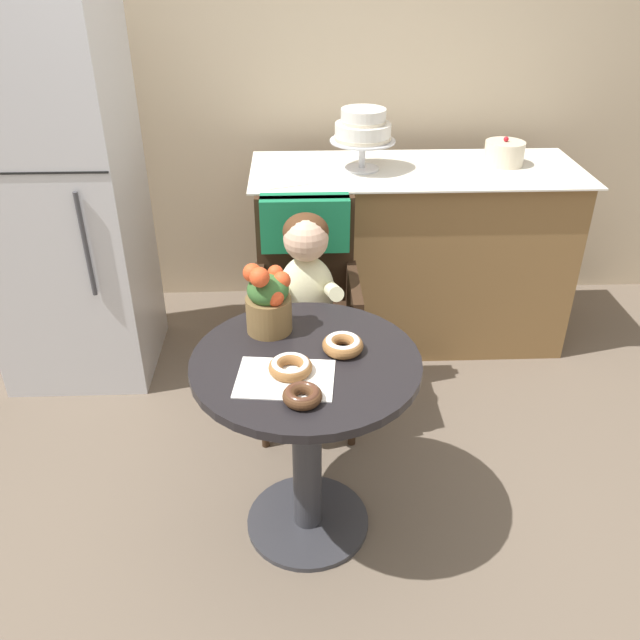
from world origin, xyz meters
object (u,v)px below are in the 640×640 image
object	(u,v)px
donut_mid	(302,395)
round_layer_cake	(504,153)
wicker_chair	(306,278)
donut_front	(343,344)
seated_child	(307,288)
tiered_cake_stand	(363,129)
donut_side	(290,366)
flower_vase	(268,299)
refrigerator	(61,199)
cafe_table	(306,413)

from	to	relation	value
donut_mid	round_layer_cake	size ratio (longest dim) A/B	0.61
wicker_chair	round_layer_cake	bearing A→B (deg)	29.83
donut_front	donut_mid	distance (m)	0.28
seated_child	tiered_cake_stand	distance (m)	0.90
donut_mid	tiered_cake_stand	bearing A→B (deg)	78.68
wicker_chair	donut_side	xyz separation A→B (m)	(-0.06, -0.77, 0.10)
wicker_chair	round_layer_cake	world-z (taller)	round_layer_cake
seated_child	tiered_cake_stand	world-z (taller)	tiered_cake_stand
flower_vase	refrigerator	bearing A→B (deg)	135.32
donut_side	flower_vase	xyz separation A→B (m)	(-0.07, 0.25, 0.09)
wicker_chair	tiered_cake_stand	xyz separation A→B (m)	(0.28, 0.60, 0.45)
round_layer_cake	donut_front	bearing A→B (deg)	-123.02
wicker_chair	donut_side	size ratio (longest dim) A/B	7.25
refrigerator	donut_front	bearing A→B (deg)	-42.23
cafe_table	refrigerator	distance (m)	1.56
cafe_table	wicker_chair	size ratio (longest dim) A/B	0.75
flower_vase	round_layer_cake	size ratio (longest dim) A/B	1.35
wicker_chair	donut_mid	distance (m)	0.92
donut_mid	refrigerator	bearing A→B (deg)	128.33
cafe_table	donut_front	size ratio (longest dim) A/B	5.55
flower_vase	round_layer_cake	world-z (taller)	round_layer_cake
donut_side	cafe_table	bearing A→B (deg)	56.35
round_layer_cake	seated_child	bearing A→B (deg)	-139.88
wicker_chair	donut_side	bearing A→B (deg)	-98.86
donut_mid	tiered_cake_stand	world-z (taller)	tiered_cake_stand
cafe_table	round_layer_cake	distance (m)	1.72
cafe_table	donut_mid	xyz separation A→B (m)	(-0.01, -0.21, 0.23)
cafe_table	donut_front	world-z (taller)	donut_front
donut_mid	tiered_cake_stand	size ratio (longest dim) A/B	0.38
donut_side	tiered_cake_stand	bearing A→B (deg)	76.22
refrigerator	tiered_cake_stand	bearing A→B (deg)	8.50
cafe_table	flower_vase	bearing A→B (deg)	123.38
donut_front	round_layer_cake	size ratio (longest dim) A/B	0.70
cafe_table	donut_mid	size ratio (longest dim) A/B	6.35
tiered_cake_stand	donut_side	bearing A→B (deg)	-103.78
wicker_chair	donut_side	distance (m)	0.78
seated_child	donut_side	size ratio (longest dim) A/B	5.52
seated_child	donut_mid	world-z (taller)	seated_child
wicker_chair	seated_child	xyz separation A→B (m)	(-0.00, -0.16, 0.04)
wicker_chair	seated_child	size ratio (longest dim) A/B	1.31
donut_side	refrigerator	bearing A→B (deg)	130.60
wicker_chair	donut_side	world-z (taller)	wicker_chair
round_layer_cake	tiered_cake_stand	bearing A→B (deg)	-175.81
cafe_table	flower_vase	xyz separation A→B (m)	(-0.12, 0.18, 0.33)
cafe_table	wicker_chair	distance (m)	0.71
seated_child	round_layer_cake	size ratio (longest dim) A/B	3.91
tiered_cake_stand	seated_child	bearing A→B (deg)	-110.06
donut_side	tiered_cake_stand	size ratio (longest dim) A/B	0.44
wicker_chair	refrigerator	xyz separation A→B (m)	(-1.06, 0.40, 0.21)
wicker_chair	seated_child	bearing A→B (deg)	-94.37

